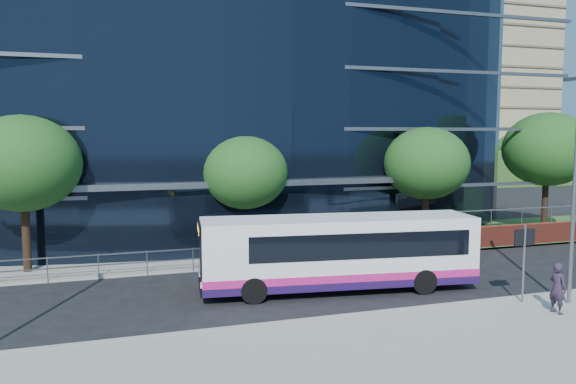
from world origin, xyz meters
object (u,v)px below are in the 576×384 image
object	(u,v)px
tree_dist_e	(410,147)
city_bus	(341,252)
tree_far_d	(547,149)
tree_far_c	(426,163)
tree_far_b	(245,173)
street_sign	(524,247)
tree_dist_f	(512,149)
pedestrian	(557,288)
tree_far_a	(23,164)
streetlight_east	(574,183)

from	to	relation	value
tree_dist_e	city_bus	world-z (taller)	tree_dist_e
tree_far_d	tree_far_c	bearing A→B (deg)	-173.66
tree_far_b	tree_dist_e	distance (m)	40.74
street_sign	tree_far_d	bearing A→B (deg)	45.22
street_sign	tree_dist_f	world-z (taller)	tree_dist_f
tree_far_c	tree_far_d	distance (m)	9.08
tree_dist_e	city_bus	bearing A→B (deg)	-123.42
tree_dist_e	pedestrian	world-z (taller)	tree_dist_e
tree_far_b	tree_far_d	bearing A→B (deg)	1.51
tree_far_c	city_bus	size ratio (longest dim) A/B	0.59
tree_dist_f	pedestrian	world-z (taller)	tree_dist_f
street_sign	city_bus	xyz separation A→B (m)	(-5.39, 3.87, -0.60)
tree_far_a	tree_dist_f	bearing A→B (deg)	31.91
tree_far_b	tree_dist_f	world-z (taller)	same
tree_far_c	tree_dist_e	distance (m)	35.36
tree_far_c	tree_dist_e	size ratio (longest dim) A/B	1.00
tree_far_b	pedestrian	bearing A→B (deg)	-58.30
tree_far_c	pedestrian	distance (m)	12.70
tree_far_a	streetlight_east	size ratio (longest dim) A/B	0.87
street_sign	tree_dist_f	bearing A→B (deg)	50.84
street_sign	tree_dist_f	distance (m)	56.25
streetlight_east	street_sign	bearing A→B (deg)	158.64
tree_far_d	tree_dist_f	bearing A→B (deg)	53.13
pedestrian	tree_dist_f	bearing A→B (deg)	-46.53
tree_far_d	tree_far_a	bearing A→B (deg)	-178.03
tree_far_c	street_sign	bearing A→B (deg)	-103.29
tree_far_c	streetlight_east	xyz separation A→B (m)	(-1.00, -11.17, -0.10)
streetlight_east	tree_far_a	bearing A→B (deg)	149.54
tree_dist_f	street_sign	bearing A→B (deg)	-129.16
city_bus	tree_dist_e	bearing A→B (deg)	63.75
street_sign	tree_far_a	bearing A→B (deg)	148.83
tree_far_a	pedestrian	world-z (taller)	tree_far_a
streetlight_east	pedestrian	distance (m)	3.75
tree_far_d	street_sign	bearing A→B (deg)	-134.78
tree_far_a	tree_far_d	world-z (taller)	tree_far_d
street_sign	pedestrian	distance (m)	1.81
tree_far_b	streetlight_east	distance (m)	14.74
street_sign	tree_dist_e	xyz separation A→B (m)	(19.50, 41.59, 2.39)
tree_dist_f	city_bus	world-z (taller)	tree_dist_f
streetlight_east	pedestrian	xyz separation A→B (m)	(-1.29, -0.81, -3.42)
tree_far_d	tree_dist_e	distance (m)	31.06
tree_dist_f	streetlight_east	world-z (taller)	streetlight_east
city_bus	pedestrian	size ratio (longest dim) A/B	6.35
streetlight_east	city_bus	distance (m)	8.70
tree_dist_e	tree_dist_f	size ratio (longest dim) A/B	1.08
street_sign	tree_far_d	xyz separation A→B (m)	(11.50, 11.59, 3.04)
tree_dist_f	pedestrian	size ratio (longest dim) A/B	3.49
tree_far_d	city_bus	size ratio (longest dim) A/B	0.68
street_sign	tree_far_a	xyz separation A→B (m)	(-17.50, 10.59, 2.71)
city_bus	pedestrian	bearing A→B (deg)	-36.10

